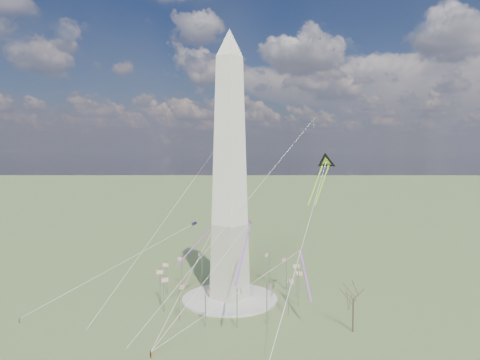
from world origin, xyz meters
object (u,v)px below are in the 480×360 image
Objects in this scene: tree_near at (353,296)px; kite_delta_black at (325,165)px; person_west at (20,321)px; washington_monument at (230,173)px.

tree_near is 42.54m from kite_delta_black.
kite_delta_black is (-12.22, 3.83, 40.56)m from tree_near.
person_west is (-88.14, -61.82, -10.45)m from tree_near.
washington_monument is 60.85m from tree_near.
person_west is at bearing -123.42° from washington_monument.
washington_monument is 60.58× the size of person_west.
washington_monument is 5.21× the size of kite_delta_black.
tree_near is at bearing -123.68° from person_west.
washington_monument is at bearing -177.90° from tree_near.
person_west is (-39.62, -60.04, -47.13)m from washington_monument.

